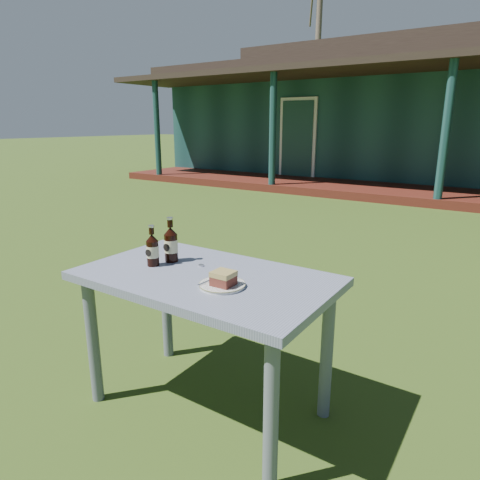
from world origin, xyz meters
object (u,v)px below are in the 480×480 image
Objects in this scene: cafe_table at (205,294)px; cola_bottle_near at (171,244)px; cake_slice at (223,278)px; cola_bottle_far at (152,250)px; plate at (222,285)px.

cola_bottle_near reaches higher than cafe_table.
cola_bottle_far is (-0.47, 0.05, 0.04)m from cake_slice.
plate is at bearing -5.27° from cola_bottle_far.
cola_bottle_far is (-0.30, -0.04, 0.18)m from cafe_table.
cake_slice reaches higher than plate.
cake_slice is (0.17, -0.09, 0.15)m from cafe_table.
cake_slice is at bearing -27.40° from cafe_table.
cafe_table is at bearing -13.44° from cola_bottle_near.
cola_bottle_near reaches higher than cola_bottle_far.
cola_bottle_near is at bearing 161.36° from plate.
cafe_table is 5.82× the size of cola_bottle_far.
plate is 0.46m from cola_bottle_far.
cake_slice is at bearing -34.74° from plate.
cola_bottle_far is at bearing 173.66° from cake_slice.
cafe_table is 13.04× the size of cake_slice.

